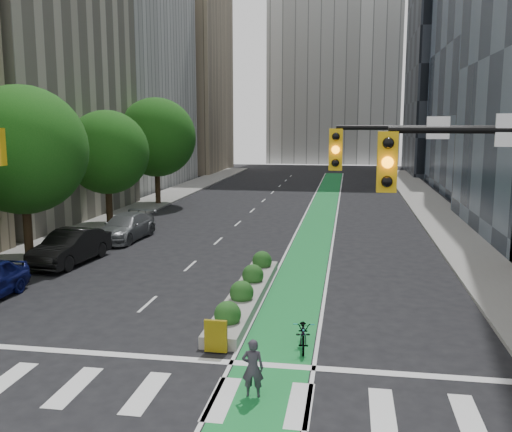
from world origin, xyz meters
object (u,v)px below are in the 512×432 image
(bicycle, at_px, (304,333))
(cyclist, at_px, (253,368))
(parked_car_left_mid, at_px, (70,247))
(parked_car_left_far, at_px, (126,227))
(median_planter, at_px, (247,292))

(bicycle, height_order, cyclist, cyclist)
(cyclist, bearing_deg, bicycle, -110.40)
(bicycle, bearing_deg, parked_car_left_mid, 139.01)
(bicycle, relative_size, parked_car_left_far, 0.35)
(parked_car_left_far, bearing_deg, median_planter, -45.09)
(median_planter, bearing_deg, parked_car_left_mid, 155.21)
(median_planter, height_order, bicycle, median_planter)
(bicycle, distance_m, parked_car_left_far, 18.96)
(parked_car_left_mid, relative_size, parked_car_left_far, 0.97)
(median_planter, xyz_separation_m, parked_car_left_far, (-9.23, 10.45, 0.40))
(median_planter, relative_size, cyclist, 6.65)
(parked_car_left_mid, bearing_deg, cyclist, -42.04)
(median_planter, distance_m, parked_car_left_mid, 10.68)
(bicycle, height_order, parked_car_left_mid, parked_car_left_mid)
(cyclist, relative_size, parked_car_left_mid, 0.30)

